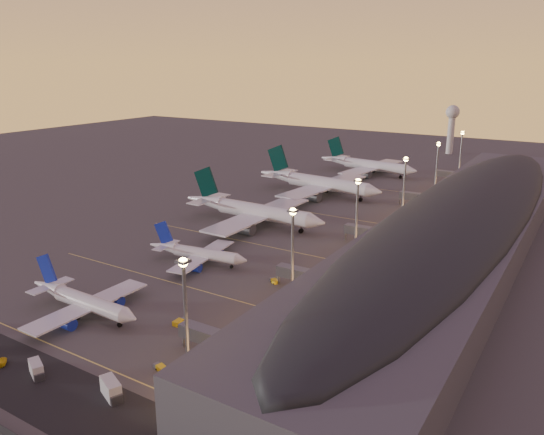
{
  "coord_description": "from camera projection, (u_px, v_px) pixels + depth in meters",
  "views": [
    {
      "loc": [
        96.99,
        -107.53,
        59.72
      ],
      "look_at": [
        2.0,
        45.0,
        7.0
      ],
      "focal_mm": 35.0,
      "sensor_mm": 36.0,
      "label": 1
    }
  ],
  "objects": [
    {
      "name": "baggage_tug_b",
      "position": [
        221.0,
        349.0,
        113.54
      ],
      "size": [
        4.38,
        2.27,
        1.25
      ],
      "rotation": [
        0.0,
        0.0,
        0.15
      ],
      "color": "yellow",
      "rests_on": "ground"
    },
    {
      "name": "service_lane",
      "position": [
        2.0,
        367.0,
        107.99
      ],
      "size": [
        260.0,
        16.0,
        0.01
      ],
      "color": "black",
      "rests_on": "ground"
    },
    {
      "name": "airliner_wide_near",
      "position": [
        252.0,
        211.0,
        202.63
      ],
      "size": [
        63.04,
        57.2,
        20.23
      ],
      "rotation": [
        0.0,
        0.0,
        -0.01
      ],
      "color": "silver",
      "rests_on": "ground"
    },
    {
      "name": "terminal_building",
      "position": [
        465.0,
        219.0,
        178.79
      ],
      "size": [
        56.35,
        255.0,
        17.46
      ],
      "color": "#48484D",
      "rests_on": "ground"
    },
    {
      "name": "airliner_narrow_north",
      "position": [
        197.0,
        253.0,
        163.41
      ],
      "size": [
        34.31,
        30.95,
        12.26
      ],
      "rotation": [
        0.0,
        0.0,
        0.15
      ],
      "color": "silver",
      "rests_on": "ground"
    },
    {
      "name": "baggage_tug_c",
      "position": [
        274.0,
        281.0,
        149.44
      ],
      "size": [
        3.73,
        3.06,
        1.06
      ],
      "rotation": [
        0.0,
        0.0,
        -0.56
      ],
      "color": "yellow",
      "rests_on": "ground"
    },
    {
      "name": "radar_tower",
      "position": [
        452.0,
        121.0,
        354.14
      ],
      "size": [
        9.0,
        9.0,
        32.5
      ],
      "color": "silver",
      "rests_on": "ground"
    },
    {
      "name": "airliner_narrow_south",
      "position": [
        82.0,
        301.0,
        130.12
      ],
      "size": [
        37.18,
        33.08,
        13.33
      ],
      "rotation": [
        0.0,
        0.0,
        -0.01
      ],
      "color": "silver",
      "rests_on": "ground"
    },
    {
      "name": "light_masts",
      "position": [
        386.0,
        189.0,
        183.34
      ],
      "size": [
        2.2,
        217.2,
        25.9
      ],
      "color": "slate",
      "rests_on": "ground"
    },
    {
      "name": "baggage_tug_d",
      "position": [
        179.0,
        322.0,
        125.72
      ],
      "size": [
        1.78,
        3.88,
        1.15
      ],
      "rotation": [
        0.0,
        0.0,
        -1.56
      ],
      "color": "yellow",
      "rests_on": "ground"
    },
    {
      "name": "catering_truck_b",
      "position": [
        112.0,
        390.0,
        97.88
      ],
      "size": [
        6.47,
        4.48,
        3.4
      ],
      "rotation": [
        0.0,
        0.0,
        -0.4
      ],
      "color": "silver",
      "rests_on": "ground"
    },
    {
      "name": "lane_markings",
      "position": [
        260.0,
        239.0,
        186.18
      ],
      "size": [
        90.0,
        180.36,
        0.0
      ],
      "color": "#D8C659",
      "rests_on": "ground"
    },
    {
      "name": "catering_truck_a",
      "position": [
        37.0,
        370.0,
        104.67
      ],
      "size": [
        5.54,
        3.91,
        2.91
      ],
      "rotation": [
        0.0,
        0.0,
        -0.42
      ],
      "color": "silver",
      "rests_on": "ground"
    },
    {
      "name": "airliner_wide_far",
      "position": [
        367.0,
        165.0,
        294.74
      ],
      "size": [
        59.7,
        54.83,
        19.1
      ],
      "rotation": [
        0.0,
        0.0,
        -0.13
      ],
      "color": "silver",
      "rests_on": "ground"
    },
    {
      "name": "airliner_wide_mid",
      "position": [
        317.0,
        183.0,
        248.66
      ],
      "size": [
        66.67,
        61.05,
        21.32
      ],
      "rotation": [
        0.0,
        0.0,
        -0.1
      ],
      "color": "silver",
      "rests_on": "ground"
    },
    {
      "name": "baggage_tug_a",
      "position": [
        160.0,
        368.0,
        106.91
      ],
      "size": [
        3.88,
        2.42,
        1.08
      ],
      "rotation": [
        0.0,
        0.0,
        -0.29
      ],
      "color": "yellow",
      "rests_on": "ground"
    },
    {
      "name": "ground",
      "position": [
        184.0,
        277.0,
        153.6
      ],
      "size": [
        700.0,
        700.0,
        0.0
      ],
      "primitive_type": "plane",
      "color": "#43413E"
    }
  ]
}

